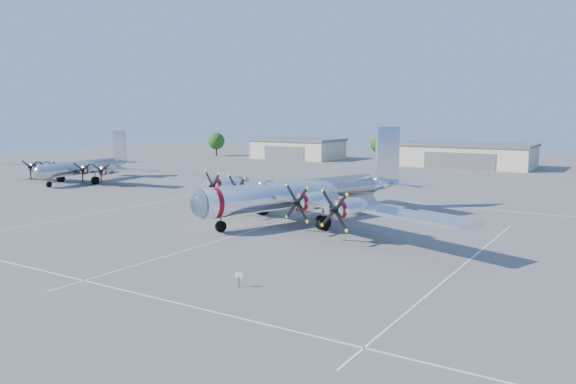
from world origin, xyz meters
The scene contains 9 objects.
ground centered at (0.00, 0.00, 0.00)m, with size 260.00×260.00×0.00m, color #505052.
parking_lines centered at (0.00, -1.75, 0.01)m, with size 60.00×50.08×0.01m.
hangar_west centered at (-45.00, 81.96, 2.71)m, with size 22.60×14.60×5.40m.
hangar_center centered at (0.00, 81.96, 2.71)m, with size 28.60×14.60×5.40m.
tree_far_west centered at (-70.00, 78.00, 4.22)m, with size 4.80×4.80×6.64m.
tree_west centered at (-25.00, 90.00, 4.22)m, with size 4.80×4.80×6.64m.
main_bomber_b29 centered at (1.46, 6.72, 0.00)m, with size 46.74×31.97×10.34m, color white, non-canonical shape.
bomber_west centered at (-49.62, 16.65, 0.00)m, with size 33.30×23.58×8.80m, color #B7B9BC, non-canonical shape.
info_placard centered at (10.35, -17.22, 0.75)m, with size 0.55×0.20×1.07m.
Camera 1 is at (33.31, -47.24, 11.91)m, focal length 35.00 mm.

